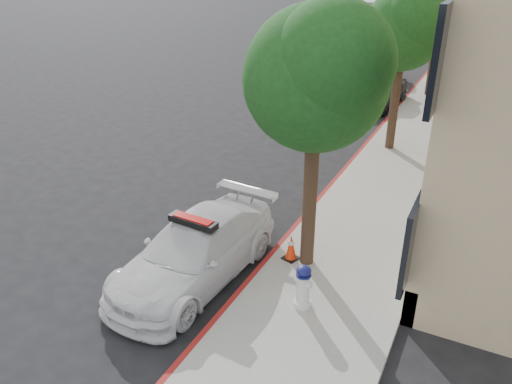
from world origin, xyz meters
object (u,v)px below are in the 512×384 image
at_px(traffic_cone, 291,247).
at_px(fire_hydrant, 303,287).
at_px(parked_car_far, 375,70).
at_px(parked_car_mid, 380,92).
at_px(police_car, 195,251).

bearing_deg(traffic_cone, fire_hydrant, -59.23).
distance_m(parked_car_far, fire_hydrant, 19.43).
height_order(parked_car_mid, parked_car_far, parked_car_far).
bearing_deg(parked_car_mid, fire_hydrant, -74.75).
distance_m(police_car, fire_hydrant, 2.48).
distance_m(police_car, parked_car_mid, 14.82).
distance_m(police_car, parked_car_far, 19.10).
distance_m(police_car, traffic_cone, 2.15).
height_order(fire_hydrant, traffic_cone, fire_hydrant).
xyz_separation_m(police_car, traffic_cone, (1.64, 1.38, -0.21)).
relative_size(parked_car_mid, fire_hydrant, 4.29).
relative_size(parked_car_far, fire_hydrant, 4.70).
bearing_deg(traffic_cone, police_car, -139.91).
xyz_separation_m(parked_car_far, fire_hydrant, (3.49, -19.11, -0.11)).
bearing_deg(fire_hydrant, parked_car_mid, 113.66).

